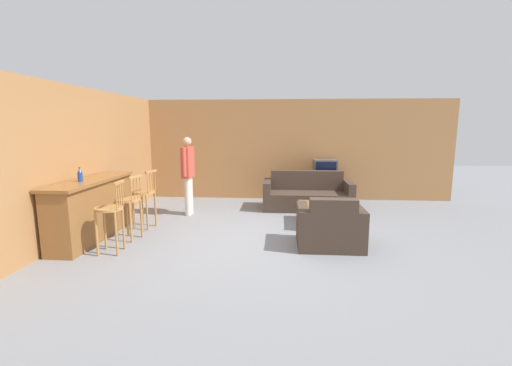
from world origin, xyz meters
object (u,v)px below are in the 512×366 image
at_px(couch_far, 307,196).
at_px(coffee_table, 314,208).
at_px(person_by_window, 188,171).
at_px(bar_chair_far, 145,196).
at_px(bar_chair_mid, 129,204).
at_px(bar_chair_near, 110,214).
at_px(tv, 325,170).
at_px(bottle, 80,175).
at_px(tv_unit, 324,191).
at_px(armchair_near, 330,228).

xyz_separation_m(couch_far, coffee_table, (0.04, -1.31, 0.02)).
relative_size(coffee_table, person_by_window, 0.62).
distance_m(bar_chair_far, person_by_window, 1.23).
xyz_separation_m(bar_chair_mid, couch_far, (3.18, 2.46, -0.30)).
height_order(bar_chair_far, person_by_window, person_by_window).
distance_m(bar_chair_near, tv, 5.33).
bearing_deg(bottle, tv_unit, 38.41).
height_order(bar_chair_near, armchair_near, bar_chair_near).
height_order(couch_far, coffee_table, couch_far).
bearing_deg(tv, couch_far, -122.60).
distance_m(coffee_table, bottle, 4.21).
xyz_separation_m(tv_unit, tv, (-0.00, -0.00, 0.54)).
bearing_deg(tv_unit, couch_far, -122.50).
height_order(bar_chair_far, tv, bar_chair_far).
distance_m(armchair_near, tv_unit, 3.38).
distance_m(coffee_table, tv, 2.18).
bearing_deg(bar_chair_near, armchair_near, 8.50).
height_order(tv_unit, bottle, bottle).
bearing_deg(tv, coffee_table, -102.11).
bearing_deg(bottle, armchair_near, 1.18).
bearing_deg(person_by_window, couch_far, 15.83).
xyz_separation_m(bar_chair_mid, armchair_near, (3.35, -0.14, -0.30)).
bearing_deg(bar_chair_far, tv, 34.75).
bearing_deg(tv, bar_chair_mid, -138.68).
height_order(couch_far, person_by_window, person_by_window).
xyz_separation_m(couch_far, bottle, (-3.86, -2.68, 0.83)).
bearing_deg(bar_chair_mid, couch_far, 37.73).
height_order(bar_chair_mid, armchair_near, bar_chair_mid).
bearing_deg(person_by_window, bar_chair_far, -118.40).
bearing_deg(tv, tv_unit, 90.00).
distance_m(armchair_near, bottle, 4.11).
bearing_deg(bar_chair_far, coffee_table, 8.24).
bearing_deg(bottle, couch_far, 34.78).
height_order(bottle, person_by_window, person_by_window).
relative_size(bar_chair_far, tv, 1.95).
bearing_deg(armchair_near, couch_far, 93.68).
bearing_deg(coffee_table, couch_far, 91.87).
xyz_separation_m(bar_chair_mid, bottle, (-0.68, -0.22, 0.52)).
bearing_deg(bar_chair_mid, bar_chair_far, 89.99).
distance_m(bar_chair_mid, armchair_near, 3.37).
bearing_deg(person_by_window, tv, 25.87).
bearing_deg(bar_chair_near, tv, 46.46).
height_order(bar_chair_near, bar_chair_mid, same).
bearing_deg(bar_chair_near, bar_chair_mid, 90.03).
height_order(armchair_near, tv, tv).
relative_size(bar_chair_near, bottle, 4.76).
distance_m(bar_chair_near, coffee_table, 3.70).
height_order(bar_chair_near, couch_far, bar_chair_near).
distance_m(tv_unit, tv, 0.54).
relative_size(bar_chair_mid, bar_chair_far, 1.00).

